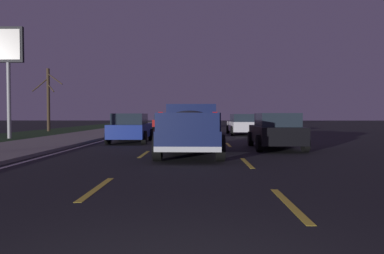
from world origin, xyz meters
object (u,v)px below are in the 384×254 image
(bare_tree_far, at_px, (48,98))
(sedan_blue, at_px, (131,128))
(sedan_black, at_px, (276,131))
(sedan_white, at_px, (242,124))
(gas_price_sign, at_px, (8,55))
(pickup_truck, at_px, (191,128))
(sedan_red, at_px, (163,122))

(bare_tree_far, bearing_deg, sedan_blue, -144.00)
(sedan_black, distance_m, bare_tree_far, 24.39)
(sedan_blue, relative_size, sedan_white, 1.00)
(sedan_blue, bearing_deg, bare_tree_far, 36.00)
(sedan_black, relative_size, sedan_blue, 1.00)
(sedan_blue, xyz_separation_m, gas_price_sign, (3.20, 8.19, 4.42))
(sedan_white, bearing_deg, sedan_black, -179.62)
(sedan_black, distance_m, sedan_white, 11.58)
(pickup_truck, height_order, sedan_red, pickup_truck)
(sedan_blue, distance_m, gas_price_sign, 9.84)
(pickup_truck, distance_m, sedan_blue, 7.04)
(bare_tree_far, bearing_deg, sedan_red, -59.65)
(sedan_red, height_order, gas_price_sign, gas_price_sign)
(pickup_truck, distance_m, sedan_red, 25.92)
(gas_price_sign, bearing_deg, bare_tree_far, 9.58)
(sedan_red, height_order, sedan_blue, same)
(gas_price_sign, height_order, bare_tree_far, gas_price_sign)
(sedan_blue, height_order, bare_tree_far, bare_tree_far)
(sedan_black, relative_size, gas_price_sign, 0.64)
(sedan_red, xyz_separation_m, gas_price_sign, (-16.30, 8.12, 4.42))
(sedan_black, relative_size, sedan_white, 1.00)
(sedan_white, distance_m, gas_price_sign, 16.38)
(sedan_black, bearing_deg, gas_price_sign, 65.47)
(pickup_truck, relative_size, sedan_white, 1.23)
(sedan_black, relative_size, sedan_red, 1.00)
(sedan_black, xyz_separation_m, sedan_red, (23.22, 7.03, 0.00))
(gas_price_sign, relative_size, bare_tree_far, 1.22)
(pickup_truck, bearing_deg, sedan_black, -55.57)
(sedan_black, bearing_deg, sedan_white, 0.38)
(pickup_truck, distance_m, sedan_black, 4.40)
(sedan_white, xyz_separation_m, bare_tree_far, (5.85, 16.85, 2.23))
(sedan_black, bearing_deg, sedan_blue, 61.93)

